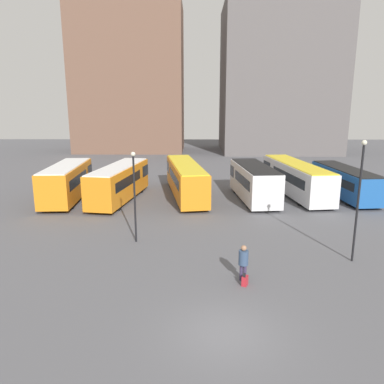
% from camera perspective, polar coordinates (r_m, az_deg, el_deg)
% --- Properties ---
extents(ground_plane, '(160.00, 160.00, 0.00)m').
position_cam_1_polar(ground_plane, '(15.29, 5.09, -20.68)').
color(ground_plane, '#56565B').
extents(building_block_left, '(19.16, 12.11, 25.58)m').
position_cam_1_polar(building_block_left, '(71.34, -9.48, 16.54)').
color(building_block_left, brown).
rests_on(building_block_left, ground_plane).
extents(building_block_right, '(20.09, 16.85, 25.44)m').
position_cam_1_polar(building_block_right, '(71.84, 13.04, 16.30)').
color(building_block_right, '#5B5656').
rests_on(building_block_right, ground_plane).
extents(bus_0, '(3.13, 9.41, 3.22)m').
position_cam_1_polar(bus_0, '(35.44, -18.53, 1.55)').
color(bus_0, orange).
rests_on(bus_0, ground_plane).
extents(bus_1, '(3.95, 10.49, 3.15)m').
position_cam_1_polar(bus_1, '(34.32, -10.97, 1.58)').
color(bus_1, orange).
rests_on(bus_1, ground_plane).
extents(bus_2, '(4.40, 12.59, 3.12)m').
position_cam_1_polar(bus_2, '(35.28, -1.01, 2.13)').
color(bus_2, orange).
rests_on(bus_2, ground_plane).
extents(bus_3, '(3.50, 9.31, 3.17)m').
position_cam_1_polar(bus_3, '(34.25, 9.40, 1.62)').
color(bus_3, silver).
rests_on(bus_3, ground_plane).
extents(bus_4, '(4.03, 12.64, 3.07)m').
position_cam_1_polar(bus_4, '(37.15, 15.46, 2.17)').
color(bus_4, silver).
rests_on(bus_4, ground_plane).
extents(bus_5, '(3.34, 10.08, 2.74)m').
position_cam_1_polar(bus_5, '(37.73, 22.20, 1.54)').
color(bus_5, '#1E56A3').
rests_on(bus_5, ground_plane).
extents(traveler, '(0.63, 0.63, 1.85)m').
position_cam_1_polar(traveler, '(18.75, 7.84, -10.20)').
color(traveler, '#382D4C').
rests_on(traveler, ground_plane).
extents(suitcase, '(0.37, 0.44, 0.70)m').
position_cam_1_polar(suitcase, '(18.65, 8.06, -13.22)').
color(suitcase, '#B7232D').
rests_on(suitcase, ground_plane).
extents(lamp_post_0, '(0.28, 0.28, 6.72)m').
position_cam_1_polar(lamp_post_0, '(21.85, 24.09, -0.18)').
color(lamp_post_0, black).
rests_on(lamp_post_0, ground_plane).
extents(lamp_post_1, '(0.28, 0.28, 5.72)m').
position_cam_1_polar(lamp_post_1, '(23.27, -8.77, 0.30)').
color(lamp_post_1, black).
rests_on(lamp_post_1, ground_plane).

